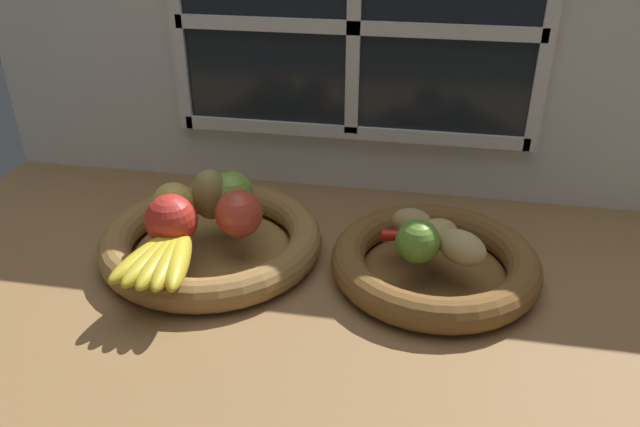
{
  "coord_description": "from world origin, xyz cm",
  "views": [
    {
      "loc": [
        13.72,
        -79.42,
        53.76
      ],
      "look_at": [
        -0.96,
        0.72,
        9.11
      ],
      "focal_mm": 34.69,
      "sensor_mm": 36.0,
      "label": 1
    }
  ],
  "objects_px": {
    "apple_golden_left": "(174,204)",
    "banana_bunch_front": "(164,256)",
    "lime_near": "(418,241)",
    "chili_pepper": "(421,236)",
    "apple_green_back": "(231,194)",
    "apple_red_front": "(171,220)",
    "apple_red_right": "(239,214)",
    "potato_oblong": "(412,223)",
    "potato_small": "(462,248)",
    "potato_large": "(437,234)",
    "fruit_bowl_right": "(434,263)",
    "pear_brown": "(210,194)",
    "fruit_bowl_left": "(212,241)"
  },
  "relations": [
    {
      "from": "apple_green_back",
      "to": "apple_red_right",
      "type": "bearing_deg",
      "value": -62.85
    },
    {
      "from": "apple_green_back",
      "to": "pear_brown",
      "type": "height_order",
      "value": "pear_brown"
    },
    {
      "from": "apple_green_back",
      "to": "potato_large",
      "type": "bearing_deg",
      "value": -7.91
    },
    {
      "from": "potato_small",
      "to": "banana_bunch_front",
      "type": "bearing_deg",
      "value": -168.22
    },
    {
      "from": "lime_near",
      "to": "chili_pepper",
      "type": "xyz_separation_m",
      "value": [
        0.0,
        0.05,
        -0.02
      ]
    },
    {
      "from": "apple_red_right",
      "to": "potato_large",
      "type": "height_order",
      "value": "apple_red_right"
    },
    {
      "from": "fruit_bowl_right",
      "to": "apple_green_back",
      "type": "distance_m",
      "value": 0.34
    },
    {
      "from": "apple_red_front",
      "to": "banana_bunch_front",
      "type": "relative_size",
      "value": 0.45
    },
    {
      "from": "pear_brown",
      "to": "lime_near",
      "type": "height_order",
      "value": "pear_brown"
    },
    {
      "from": "fruit_bowl_left",
      "to": "potato_oblong",
      "type": "relative_size",
      "value": 5.48
    },
    {
      "from": "potato_small",
      "to": "pear_brown",
      "type": "bearing_deg",
      "value": 171.15
    },
    {
      "from": "apple_golden_left",
      "to": "lime_near",
      "type": "distance_m",
      "value": 0.39
    },
    {
      "from": "apple_red_front",
      "to": "banana_bunch_front",
      "type": "xyz_separation_m",
      "value": [
        0.01,
        -0.06,
        -0.02
      ]
    },
    {
      "from": "apple_golden_left",
      "to": "chili_pepper",
      "type": "height_order",
      "value": "apple_golden_left"
    },
    {
      "from": "banana_bunch_front",
      "to": "potato_large",
      "type": "relative_size",
      "value": 2.72
    },
    {
      "from": "fruit_bowl_left",
      "to": "fruit_bowl_right",
      "type": "xyz_separation_m",
      "value": [
        0.35,
        0.0,
        0.0
      ]
    },
    {
      "from": "fruit_bowl_left",
      "to": "pear_brown",
      "type": "xyz_separation_m",
      "value": [
        -0.01,
        0.03,
        0.07
      ]
    },
    {
      "from": "apple_golden_left",
      "to": "potato_small",
      "type": "height_order",
      "value": "apple_golden_left"
    },
    {
      "from": "apple_red_front",
      "to": "potato_oblong",
      "type": "xyz_separation_m",
      "value": [
        0.35,
        0.09,
        -0.02
      ]
    },
    {
      "from": "potato_oblong",
      "to": "chili_pepper",
      "type": "distance_m",
      "value": 0.03
    },
    {
      "from": "pear_brown",
      "to": "potato_oblong",
      "type": "bearing_deg",
      "value": 0.53
    },
    {
      "from": "apple_red_right",
      "to": "potato_large",
      "type": "bearing_deg",
      "value": 3.11
    },
    {
      "from": "apple_red_front",
      "to": "apple_golden_left",
      "type": "bearing_deg",
      "value": 109.82
    },
    {
      "from": "fruit_bowl_right",
      "to": "potato_oblong",
      "type": "xyz_separation_m",
      "value": [
        -0.04,
        0.03,
        0.05
      ]
    },
    {
      "from": "banana_bunch_front",
      "to": "chili_pepper",
      "type": "height_order",
      "value": "banana_bunch_front"
    },
    {
      "from": "apple_red_front",
      "to": "potato_small",
      "type": "distance_m",
      "value": 0.42
    },
    {
      "from": "pear_brown",
      "to": "lime_near",
      "type": "relative_size",
      "value": 1.33
    },
    {
      "from": "potato_oblong",
      "to": "chili_pepper",
      "type": "height_order",
      "value": "potato_oblong"
    },
    {
      "from": "lime_near",
      "to": "fruit_bowl_left",
      "type": "bearing_deg",
      "value": 172.72
    },
    {
      "from": "apple_red_right",
      "to": "apple_red_front",
      "type": "bearing_deg",
      "value": -154.94
    },
    {
      "from": "fruit_bowl_right",
      "to": "potato_small",
      "type": "distance_m",
      "value": 0.07
    },
    {
      "from": "potato_small",
      "to": "potato_oblong",
      "type": "bearing_deg",
      "value": 138.58
    },
    {
      "from": "apple_red_right",
      "to": "apple_golden_left",
      "type": "xyz_separation_m",
      "value": [
        -0.11,
        0.02,
        -0.0
      ]
    },
    {
      "from": "lime_near",
      "to": "chili_pepper",
      "type": "distance_m",
      "value": 0.06
    },
    {
      "from": "apple_golden_left",
      "to": "apple_red_front",
      "type": "bearing_deg",
      "value": -70.18
    },
    {
      "from": "fruit_bowl_right",
      "to": "apple_green_back",
      "type": "xyz_separation_m",
      "value": [
        -0.33,
        0.05,
        0.06
      ]
    },
    {
      "from": "fruit_bowl_right",
      "to": "fruit_bowl_left",
      "type": "bearing_deg",
      "value": 180.0
    },
    {
      "from": "apple_green_back",
      "to": "apple_red_front",
      "type": "distance_m",
      "value": 0.12
    },
    {
      "from": "potato_oblong",
      "to": "lime_near",
      "type": "bearing_deg",
      "value": -81.35
    },
    {
      "from": "apple_green_back",
      "to": "lime_near",
      "type": "height_order",
      "value": "apple_green_back"
    },
    {
      "from": "potato_oblong",
      "to": "potato_small",
      "type": "distance_m",
      "value": 0.1
    },
    {
      "from": "fruit_bowl_right",
      "to": "apple_green_back",
      "type": "relative_size",
      "value": 4.32
    },
    {
      "from": "apple_green_back",
      "to": "pear_brown",
      "type": "bearing_deg",
      "value": -146.73
    },
    {
      "from": "pear_brown",
      "to": "banana_bunch_front",
      "type": "xyz_separation_m",
      "value": [
        -0.02,
        -0.15,
        -0.03
      ]
    },
    {
      "from": "fruit_bowl_right",
      "to": "pear_brown",
      "type": "height_order",
      "value": "pear_brown"
    },
    {
      "from": "fruit_bowl_right",
      "to": "pear_brown",
      "type": "distance_m",
      "value": 0.37
    },
    {
      "from": "apple_golden_left",
      "to": "banana_bunch_front",
      "type": "height_order",
      "value": "apple_golden_left"
    },
    {
      "from": "fruit_bowl_left",
      "to": "apple_green_back",
      "type": "relative_size",
      "value": 4.84
    },
    {
      "from": "fruit_bowl_right",
      "to": "potato_small",
      "type": "xyz_separation_m",
      "value": [
        0.03,
        -0.03,
        0.05
      ]
    },
    {
      "from": "apple_golden_left",
      "to": "potato_large",
      "type": "distance_m",
      "value": 0.41
    }
  ]
}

